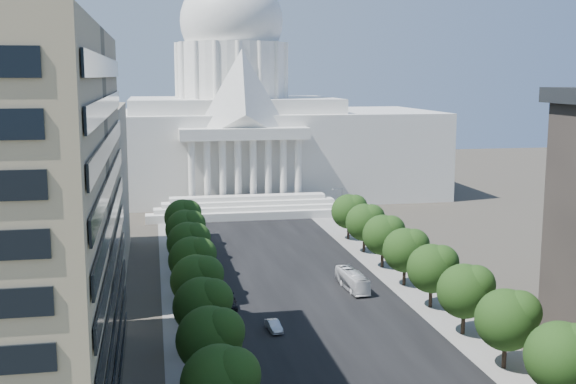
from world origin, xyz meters
TOP-DOWN VIEW (x-y plane):
  - road_asphalt at (0.00, 90.00)m, footprint 30.00×260.00m
  - sidewalk_left at (-19.00, 90.00)m, footprint 8.00×260.00m
  - sidewalk_right at (19.00, 90.00)m, footprint 8.00×260.00m
  - capitol at (0.00, 184.89)m, footprint 120.00×56.00m
  - office_block_left_far at (-48.00, 100.00)m, footprint 38.00×52.00m
  - tree_l_c at (-17.66, 35.81)m, footprint 7.79×7.60m
  - tree_l_d at (-17.66, 47.81)m, footprint 7.79×7.60m
  - tree_l_e at (-17.66, 59.81)m, footprint 7.79×7.60m
  - tree_l_f at (-17.66, 71.81)m, footprint 7.79×7.60m
  - tree_l_g at (-17.66, 83.81)m, footprint 7.79×7.60m
  - tree_l_h at (-17.66, 95.81)m, footprint 7.79×7.60m
  - tree_l_i at (-17.66, 107.81)m, footprint 7.79×7.60m
  - tree_l_j at (-17.66, 119.81)m, footprint 7.79×7.60m
  - tree_r_c at (18.34, 35.81)m, footprint 7.79×7.60m
  - tree_r_d at (18.34, 47.81)m, footprint 7.79×7.60m
  - tree_r_e at (18.34, 59.81)m, footprint 7.79×7.60m
  - tree_r_f at (18.34, 71.81)m, footprint 7.79×7.60m
  - tree_r_g at (18.34, 83.81)m, footprint 7.79×7.60m
  - tree_r_h at (18.34, 95.81)m, footprint 7.79×7.60m
  - tree_r_i at (18.34, 107.81)m, footprint 7.79×7.60m
  - tree_r_j at (18.34, 119.81)m, footprint 7.79×7.60m
  - streetlight_c at (19.90, 60.00)m, footprint 2.61×0.44m
  - streetlight_d at (19.90, 85.00)m, footprint 2.61×0.44m
  - streetlight_e at (19.90, 110.00)m, footprint 2.61×0.44m
  - streetlight_f at (19.90, 135.00)m, footprint 2.61×0.44m
  - car_silver at (-7.69, 65.92)m, footprint 2.12×4.71m
  - car_dark_b at (-12.74, 77.26)m, footprint 2.38×5.61m
  - city_bus at (8.64, 83.36)m, footprint 3.22×11.24m

SIDE VIEW (x-z plane):
  - road_asphalt at x=0.00m, z-range -0.01..0.01m
  - sidewalk_left at x=-19.00m, z-range -0.01..0.01m
  - sidewalk_right at x=19.00m, z-range -0.01..0.01m
  - car_silver at x=-7.69m, z-range 0.00..1.50m
  - car_dark_b at x=-12.74m, z-range 0.00..1.62m
  - city_bus at x=8.64m, z-range 0.00..3.09m
  - streetlight_c at x=19.90m, z-range 1.32..10.32m
  - streetlight_d at x=19.90m, z-range 1.32..10.32m
  - streetlight_e at x=19.90m, z-range 1.32..10.32m
  - streetlight_f at x=19.90m, z-range 1.32..10.32m
  - tree_l_c at x=-17.66m, z-range 1.47..11.44m
  - tree_l_d at x=-17.66m, z-range 1.47..11.44m
  - tree_l_e at x=-17.66m, z-range 1.47..11.44m
  - tree_l_f at x=-17.66m, z-range 1.47..11.44m
  - tree_l_g at x=-17.66m, z-range 1.47..11.44m
  - tree_l_h at x=-17.66m, z-range 1.47..11.44m
  - tree_l_i at x=-17.66m, z-range 1.47..11.44m
  - tree_l_j at x=-17.66m, z-range 1.47..11.44m
  - tree_r_c at x=18.34m, z-range 1.47..11.44m
  - tree_r_d at x=18.34m, z-range 1.47..11.44m
  - tree_r_e at x=18.34m, z-range 1.47..11.44m
  - tree_r_f at x=18.34m, z-range 1.47..11.44m
  - tree_r_g at x=18.34m, z-range 1.47..11.44m
  - tree_r_h at x=18.34m, z-range 1.47..11.44m
  - tree_r_i at x=18.34m, z-range 1.47..11.44m
  - tree_r_j at x=18.34m, z-range 1.47..11.44m
  - office_block_left_far at x=-48.00m, z-range 0.00..30.00m
  - capitol at x=0.00m, z-range -16.49..56.51m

